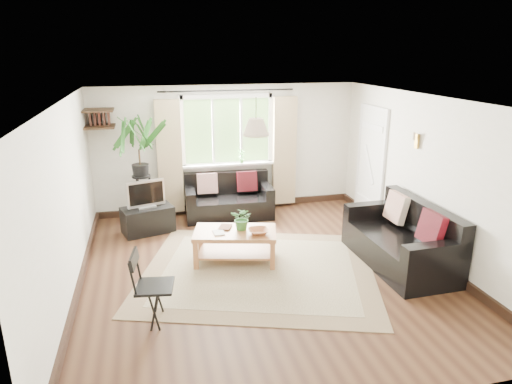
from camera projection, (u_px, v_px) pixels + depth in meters
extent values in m
plane|color=#311B10|center=(263.00, 270.00, 6.52)|extent=(5.50, 5.50, 0.00)
plane|color=white|center=(263.00, 100.00, 5.80)|extent=(5.50, 5.50, 0.00)
cube|color=beige|center=(227.00, 149.00, 8.71)|extent=(5.00, 0.02, 2.40)
cube|color=beige|center=(349.00, 290.00, 3.60)|extent=(5.00, 0.02, 2.40)
cube|color=beige|center=(66.00, 204.00, 5.60)|extent=(0.02, 5.50, 2.40)
cube|color=beige|center=(427.00, 178.00, 6.71)|extent=(0.02, 5.50, 2.40)
cube|color=#BDB692|center=(259.00, 270.00, 6.50)|extent=(3.93, 3.64, 0.02)
cube|color=silver|center=(370.00, 165.00, 8.34)|extent=(0.06, 0.96, 2.06)
imported|color=#2F6D2B|center=(242.00, 218.00, 6.64)|extent=(0.41, 0.40, 0.35)
imported|color=#945633|center=(259.00, 231.00, 6.53)|extent=(0.31, 0.31, 0.07)
imported|color=white|center=(214.00, 233.00, 6.54)|extent=(0.16, 0.22, 0.02)
imported|color=brown|center=(219.00, 227.00, 6.77)|extent=(0.25, 0.29, 0.02)
cube|color=black|center=(148.00, 220.00, 7.81)|extent=(0.94, 0.69, 0.45)
imported|color=#2D6023|center=(241.00, 156.00, 8.69)|extent=(0.14, 0.10, 0.27)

